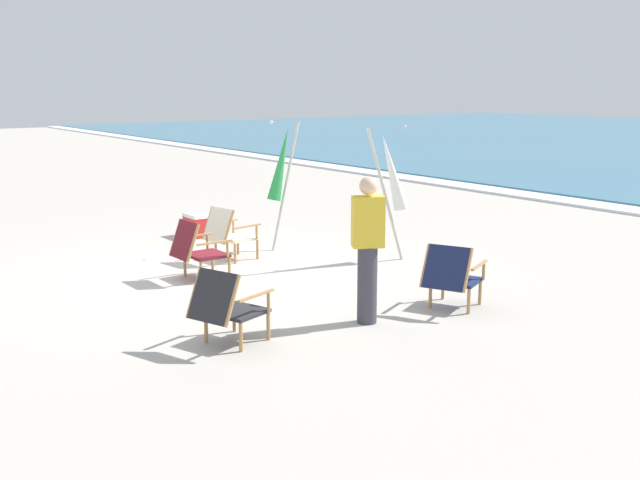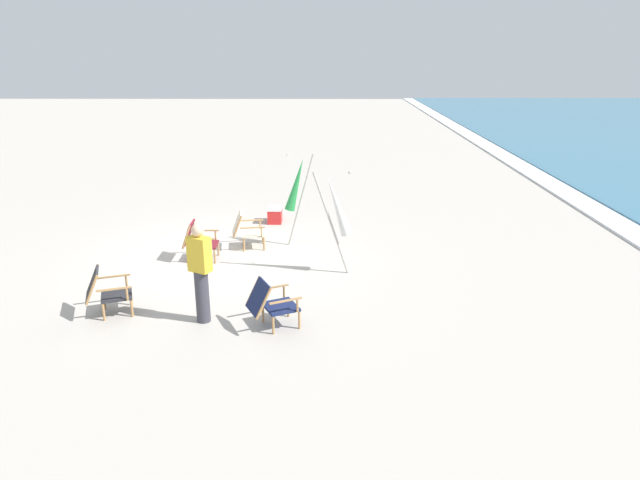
{
  "view_description": "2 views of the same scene",
  "coord_description": "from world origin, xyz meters",
  "px_view_note": "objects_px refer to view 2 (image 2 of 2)",
  "views": [
    {
      "loc": [
        9.07,
        -4.83,
        2.58
      ],
      "look_at": [
        1.14,
        0.88,
        0.56
      ],
      "focal_mm": 42.0,
      "sensor_mm": 36.0,
      "label": 1
    },
    {
      "loc": [
        11.16,
        2.17,
        4.15
      ],
      "look_at": [
        0.82,
        2.09,
        0.67
      ],
      "focal_mm": 32.0,
      "sensor_mm": 36.0,
      "label": 2
    }
  ],
  "objects_px": {
    "umbrella_furled_green": "(296,186)",
    "cooler_box": "(275,214)",
    "umbrella_furled_white": "(337,207)",
    "beach_chair_front_left": "(198,240)",
    "person_near_chairs": "(201,272)",
    "beach_chair_far_center": "(106,290)",
    "beach_chair_front_right": "(246,229)",
    "beach_chair_back_left": "(271,302)"
  },
  "relations": [
    {
      "from": "umbrella_furled_green",
      "to": "cooler_box",
      "type": "distance_m",
      "value": 2.17
    },
    {
      "from": "beach_chair_front_left",
      "to": "person_near_chairs",
      "type": "bearing_deg",
      "value": 13.32
    },
    {
      "from": "cooler_box",
      "to": "beach_chair_back_left",
      "type": "bearing_deg",
      "value": 4.12
    },
    {
      "from": "beach_chair_front_left",
      "to": "beach_chair_back_left",
      "type": "distance_m",
      "value": 3.5
    },
    {
      "from": "beach_chair_front_right",
      "to": "umbrella_furled_green",
      "type": "xyz_separation_m",
      "value": [
        -0.23,
        1.1,
        0.92
      ]
    },
    {
      "from": "beach_chair_back_left",
      "to": "umbrella_furled_white",
      "type": "relative_size",
      "value": 0.45
    },
    {
      "from": "beach_chair_front_left",
      "to": "umbrella_furled_green",
      "type": "height_order",
      "value": "umbrella_furled_green"
    },
    {
      "from": "beach_chair_front_right",
      "to": "person_near_chairs",
      "type": "bearing_deg",
      "value": -3.63
    },
    {
      "from": "beach_chair_front_right",
      "to": "umbrella_furled_white",
      "type": "relative_size",
      "value": 0.4
    },
    {
      "from": "umbrella_furled_green",
      "to": "person_near_chairs",
      "type": "bearing_deg",
      "value": -19.32
    },
    {
      "from": "beach_chair_back_left",
      "to": "umbrella_furled_green",
      "type": "relative_size",
      "value": 0.45
    },
    {
      "from": "umbrella_furled_white",
      "to": "umbrella_furled_green",
      "type": "bearing_deg",
      "value": -153.41
    },
    {
      "from": "beach_chair_far_center",
      "to": "beach_chair_front_right",
      "type": "distance_m",
      "value": 3.8
    },
    {
      "from": "cooler_box",
      "to": "beach_chair_front_right",
      "type": "bearing_deg",
      "value": -13.36
    },
    {
      "from": "beach_chair_back_left",
      "to": "beach_chair_far_center",
      "type": "bearing_deg",
      "value": -99.27
    },
    {
      "from": "cooler_box",
      "to": "umbrella_furled_white",
      "type": "bearing_deg",
      "value": 23.49
    },
    {
      "from": "beach_chair_front_right",
      "to": "cooler_box",
      "type": "xyz_separation_m",
      "value": [
        -1.95,
        0.46,
        -0.23
      ]
    },
    {
      "from": "beach_chair_far_center",
      "to": "person_near_chairs",
      "type": "height_order",
      "value": "person_near_chairs"
    },
    {
      "from": "beach_chair_front_right",
      "to": "beach_chair_front_left",
      "type": "xyz_separation_m",
      "value": [
        0.74,
        -0.89,
        0.0
      ]
    },
    {
      "from": "beach_chair_far_center",
      "to": "umbrella_furled_white",
      "type": "height_order",
      "value": "umbrella_furled_white"
    },
    {
      "from": "beach_chair_front_right",
      "to": "cooler_box",
      "type": "relative_size",
      "value": 1.66
    },
    {
      "from": "beach_chair_far_center",
      "to": "cooler_box",
      "type": "relative_size",
      "value": 1.77
    },
    {
      "from": "beach_chair_front_left",
      "to": "person_near_chairs",
      "type": "distance_m",
      "value": 2.93
    },
    {
      "from": "beach_chair_front_right",
      "to": "beach_chair_back_left",
      "type": "bearing_deg",
      "value": 13.08
    },
    {
      "from": "beach_chair_far_center",
      "to": "person_near_chairs",
      "type": "bearing_deg",
      "value": 81.61
    },
    {
      "from": "person_near_chairs",
      "to": "cooler_box",
      "type": "bearing_deg",
      "value": 172.87
    },
    {
      "from": "umbrella_furled_green",
      "to": "cooler_box",
      "type": "relative_size",
      "value": 4.21
    },
    {
      "from": "umbrella_furled_white",
      "to": "beach_chair_front_left",
      "type": "bearing_deg",
      "value": -104.16
    },
    {
      "from": "umbrella_furled_white",
      "to": "cooler_box",
      "type": "height_order",
      "value": "umbrella_furled_white"
    },
    {
      "from": "beach_chair_front_right",
      "to": "person_near_chairs",
      "type": "relative_size",
      "value": 0.5
    },
    {
      "from": "beach_chair_front_right",
      "to": "cooler_box",
      "type": "bearing_deg",
      "value": 166.64
    },
    {
      "from": "beach_chair_far_center",
      "to": "beach_chair_front_right",
      "type": "height_order",
      "value": "beach_chair_front_right"
    },
    {
      "from": "beach_chair_front_right",
      "to": "umbrella_furled_white",
      "type": "height_order",
      "value": "umbrella_furled_white"
    },
    {
      "from": "umbrella_furled_white",
      "to": "cooler_box",
      "type": "relative_size",
      "value": 4.13
    },
    {
      "from": "umbrella_furled_white",
      "to": "umbrella_furled_green",
      "type": "relative_size",
      "value": 0.98
    },
    {
      "from": "beach_chair_front_right",
      "to": "umbrella_furled_white",
      "type": "xyz_separation_m",
      "value": [
        1.46,
        1.94,
        0.89
      ]
    },
    {
      "from": "beach_chair_back_left",
      "to": "cooler_box",
      "type": "xyz_separation_m",
      "value": [
        -5.72,
        -0.41,
        -0.22
      ]
    },
    {
      "from": "beach_chair_front_left",
      "to": "beach_chair_far_center",
      "type": "bearing_deg",
      "value": -20.39
    },
    {
      "from": "beach_chair_far_center",
      "to": "beach_chair_front_right",
      "type": "xyz_separation_m",
      "value": [
        -3.32,
        1.85,
        0.0
      ]
    },
    {
      "from": "umbrella_furled_white",
      "to": "person_near_chairs",
      "type": "height_order",
      "value": "umbrella_furled_white"
    },
    {
      "from": "beach_chair_far_center",
      "to": "umbrella_furled_white",
      "type": "distance_m",
      "value": 4.32
    },
    {
      "from": "person_near_chairs",
      "to": "beach_chair_far_center",
      "type": "bearing_deg",
      "value": -98.39
    }
  ]
}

